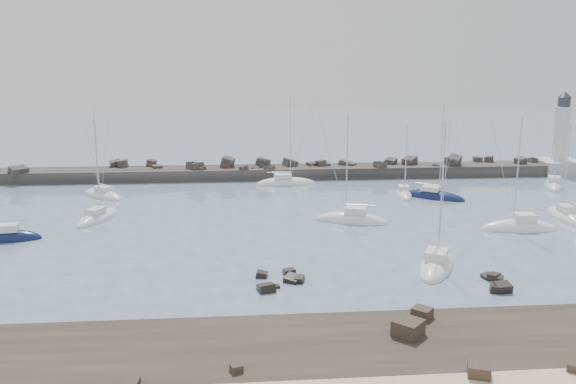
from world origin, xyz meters
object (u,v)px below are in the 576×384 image
object	(u,v)px
sailboat_5	(352,221)
sailboat_10	(564,217)
sailboat_1	(103,196)
sailboat_12	(553,186)
sailboat_7	(436,266)
sailboat_6	(404,195)
sailboat_8	(434,197)
lighthouse	(559,155)
sailboat_2	(5,239)
sailboat_3	(98,218)
sailboat_4	(286,184)
sailboat_9	(519,228)

from	to	relation	value
sailboat_5	sailboat_10	distance (m)	25.61
sailboat_1	sailboat_12	bearing A→B (deg)	0.71
sailboat_5	sailboat_7	distance (m)	16.62
sailboat_1	sailboat_6	world-z (taller)	sailboat_1
sailboat_6	sailboat_8	size ratio (longest dim) A/B	0.80
lighthouse	sailboat_10	world-z (taller)	lighthouse
sailboat_2	sailboat_10	xyz separation A→B (m)	(62.86, 3.72, -0.01)
sailboat_3	sailboat_10	distance (m)	55.52
sailboat_5	lighthouse	bearing A→B (deg)	34.58
sailboat_2	sailboat_12	xyz separation A→B (m)	(71.53, 21.30, -0.00)
sailboat_4	sailboat_3	bearing A→B (deg)	-141.42
lighthouse	sailboat_6	world-z (taller)	lighthouse
sailboat_1	sailboat_10	size ratio (longest dim) A/B	1.09
lighthouse	sailboat_7	size ratio (longest dim) A/B	1.04
lighthouse	sailboat_12	distance (m)	13.87
sailboat_6	sailboat_10	distance (m)	20.66
lighthouse	sailboat_12	bearing A→B (deg)	-122.13
sailboat_1	sailboat_12	size ratio (longest dim) A/B	1.04
sailboat_7	sailboat_10	bearing A→B (deg)	36.35
sailboat_3	sailboat_7	distance (m)	39.47
sailboat_1	sailboat_10	world-z (taller)	sailboat_1
sailboat_7	sailboat_9	distance (m)	17.34
lighthouse	sailboat_2	bearing A→B (deg)	-157.40
lighthouse	sailboat_5	size ratio (longest dim) A/B	1.07
sailboat_4	sailboat_7	xyz separation A→B (m)	(10.43, -38.60, 0.01)
sailboat_9	sailboat_12	world-z (taller)	sailboat_9
sailboat_8	sailboat_9	size ratio (longest dim) A/B	1.01
sailboat_2	sailboat_3	distance (m)	10.77
sailboat_5	sailboat_7	size ratio (longest dim) A/B	0.97
sailboat_1	sailboat_10	distance (m)	60.14
sailboat_6	sailboat_7	bearing A→B (deg)	-100.68
sailboat_3	sailboat_9	bearing A→B (deg)	-10.06
sailboat_2	sailboat_8	size ratio (longest dim) A/B	0.85
sailboat_7	sailboat_9	xyz separation A→B (m)	(13.29, 11.14, 0.01)
lighthouse	sailboat_6	size ratio (longest dim) A/B	1.33
sailboat_4	sailboat_5	size ratio (longest dim) A/B	1.07
sailboat_6	sailboat_7	xyz separation A→B (m)	(-5.48, -29.05, 0.02)
lighthouse	sailboat_4	xyz separation A→B (m)	(-47.42, -6.00, -2.95)
sailboat_4	sailboat_12	world-z (taller)	sailboat_4
sailboat_3	sailboat_7	xyz separation A→B (m)	(34.27, -19.57, 0.02)
lighthouse	sailboat_6	distance (m)	35.27
sailboat_3	sailboat_9	xyz separation A→B (m)	(47.56, -8.44, 0.03)
sailboat_9	sailboat_6	bearing A→B (deg)	113.56
sailboat_1	sailboat_7	size ratio (longest dim) A/B	0.94
sailboat_3	sailboat_5	world-z (taller)	sailboat_5
lighthouse	sailboat_9	distance (m)	41.11
sailboat_5	sailboat_9	xyz separation A→B (m)	(17.79, -4.86, 0.01)
sailboat_2	sailboat_5	world-z (taller)	sailboat_5
sailboat_1	sailboat_6	bearing A→B (deg)	-4.42
sailboat_3	sailboat_9	distance (m)	48.30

